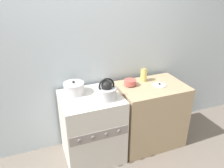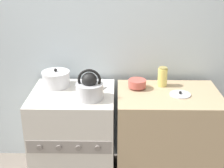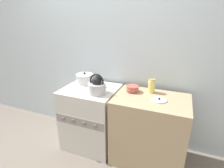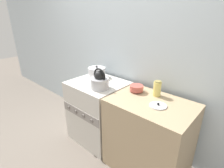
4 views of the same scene
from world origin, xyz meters
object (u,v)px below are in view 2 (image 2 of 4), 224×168
(stove, at_px, (75,137))
(cooking_pot, at_px, (56,79))
(storage_jar, at_px, (162,77))
(enamel_bowl, at_px, (137,84))
(kettle, at_px, (90,88))
(loose_pot_lid, at_px, (180,94))

(stove, distance_m, cooking_pot, 0.53)
(cooking_pot, relative_size, storage_jar, 1.42)
(enamel_bowl, bearing_deg, kettle, -152.20)
(kettle, bearing_deg, storage_jar, 23.50)
(kettle, relative_size, enamel_bowl, 1.77)
(kettle, bearing_deg, cooking_pot, 141.57)
(stove, height_order, kettle, kettle)
(cooking_pot, distance_m, enamel_bowl, 0.69)
(cooking_pot, height_order, enamel_bowl, cooking_pot)
(storage_jar, bearing_deg, enamel_bowl, -164.68)
(kettle, height_order, storage_jar, kettle)
(storage_jar, bearing_deg, loose_pot_lid, -57.53)
(storage_jar, bearing_deg, cooking_pot, -179.18)
(kettle, distance_m, enamel_bowl, 0.43)
(kettle, height_order, loose_pot_lid, kettle)
(loose_pot_lid, bearing_deg, stove, 177.32)
(stove, relative_size, storage_jar, 5.03)
(cooking_pot, bearing_deg, enamel_bowl, -3.86)
(kettle, height_order, cooking_pot, kettle)
(stove, xyz_separation_m, kettle, (0.16, -0.11, 0.51))
(kettle, distance_m, loose_pot_lid, 0.72)
(loose_pot_lid, bearing_deg, kettle, -174.50)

